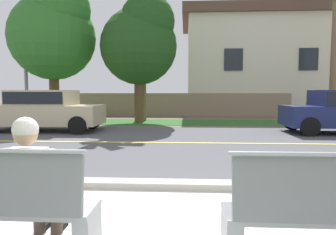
# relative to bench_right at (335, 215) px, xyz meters

# --- Properties ---
(ground_plane) EXTENTS (140.00, 140.00, 0.00)m
(ground_plane) POSITION_rel_bench_right_xyz_m (-1.47, 7.67, -0.45)
(ground_plane) COLOR #665B4C
(curb_edge) EXTENTS (44.00, 0.30, 0.11)m
(curb_edge) POSITION_rel_bench_right_xyz_m (-1.47, 2.02, -0.40)
(curb_edge) COLOR #ADA89E
(curb_edge) RESTS_ON ground_plane
(street_asphalt) EXTENTS (52.00, 8.00, 0.01)m
(street_asphalt) POSITION_rel_bench_right_xyz_m (-1.47, 6.17, -0.45)
(street_asphalt) COLOR #515156
(street_asphalt) RESTS_ON ground_plane
(road_centre_line) EXTENTS (48.00, 0.14, 0.01)m
(road_centre_line) POSITION_rel_bench_right_xyz_m (-1.47, 6.17, -0.45)
(road_centre_line) COLOR #E0CC4C
(road_centre_line) RESTS_ON ground_plane
(far_verge_grass) EXTENTS (48.00, 2.80, 0.02)m
(far_verge_grass) POSITION_rel_bench_right_xyz_m (-1.47, 12.16, -0.45)
(far_verge_grass) COLOR #2D6026
(far_verge_grass) RESTS_ON ground_plane
(bench_right) EXTENTS (1.80, 0.48, 1.01)m
(bench_right) POSITION_rel_bench_right_xyz_m (0.00, 0.00, 0.00)
(bench_right) COLOR #9EA0A8
(bench_right) RESTS_ON ground_plane
(seated_person_white) EXTENTS (0.52, 0.68, 1.25)m
(seated_person_white) POSITION_rel_bench_right_xyz_m (-2.65, 0.17, 0.22)
(seated_person_white) COLOR #47382D
(seated_person_white) RESTS_ON ground_plane
(car_beige_near) EXTENTS (4.30, 1.86, 1.54)m
(car_beige_near) POSITION_rel_bench_right_xyz_m (-6.56, 8.57, 0.40)
(car_beige_near) COLOR #C6B793
(car_beige_near) RESTS_ON ground_plane
(streetlamp) EXTENTS (0.24, 2.10, 7.77)m
(streetlamp) POSITION_rel_bench_right_xyz_m (-8.90, 11.94, 3.95)
(streetlamp) COLOR gray
(streetlamp) RESTS_ON ground_plane
(shade_tree_far_left) EXTENTS (4.13, 4.13, 6.81)m
(shade_tree_far_left) POSITION_rel_bench_right_xyz_m (-7.60, 12.15, 3.97)
(shade_tree_far_left) COLOR brown
(shade_tree_far_left) RESTS_ON ground_plane
(shade_tree_left) EXTENTS (3.63, 3.63, 5.99)m
(shade_tree_left) POSITION_rel_bench_right_xyz_m (-3.36, 11.97, 3.44)
(shade_tree_left) COLOR brown
(shade_tree_left) RESTS_ON ground_plane
(garden_wall) EXTENTS (13.00, 0.36, 1.40)m
(garden_wall) POSITION_rel_bench_right_xyz_m (-1.51, 15.93, 0.25)
(garden_wall) COLOR gray
(garden_wall) RESTS_ON ground_plane
(house_across_street) EXTENTS (10.45, 6.91, 6.76)m
(house_across_street) POSITION_rel_bench_right_xyz_m (3.77, 19.13, 2.97)
(house_across_street) COLOR beige
(house_across_street) RESTS_ON ground_plane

